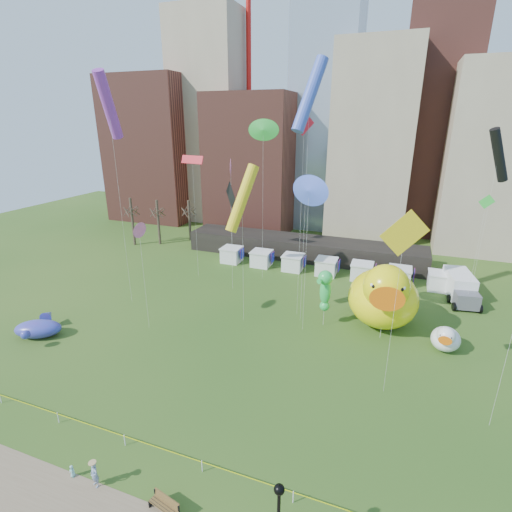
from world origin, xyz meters
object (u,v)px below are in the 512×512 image
at_px(park_bench, 165,504).
at_px(seahorse_purple, 384,308).
at_px(big_duck, 383,296).
at_px(seahorse_green, 325,288).
at_px(woman, 94,475).
at_px(small_duck, 446,338).
at_px(toddler, 72,471).
at_px(box_truck, 460,286).
at_px(whale_inflatable, 39,328).

bearing_deg(park_bench, seahorse_purple, 79.45).
relative_size(big_duck, seahorse_green, 1.63).
xyz_separation_m(seahorse_purple, woman, (-15.19, -23.96, -2.51)).
height_order(small_duck, seahorse_purple, seahorse_purple).
height_order(seahorse_purple, woman, seahorse_purple).
relative_size(seahorse_green, toddler, 7.53).
bearing_deg(woman, seahorse_green, 86.42).
height_order(seahorse_green, park_bench, seahorse_green).
xyz_separation_m(seahorse_purple, box_truck, (8.54, 13.15, -1.78)).
distance_m(big_duck, whale_inflatable, 36.28).
xyz_separation_m(park_bench, toddler, (-6.76, -0.09, -0.10)).
height_order(seahorse_purple, toddler, seahorse_purple).
height_order(seahorse_green, whale_inflatable, seahorse_green).
distance_m(big_duck, seahorse_green, 6.31).
xyz_separation_m(seahorse_green, woman, (-9.16, -24.45, -3.60)).
height_order(whale_inflatable, box_truck, box_truck).
distance_m(seahorse_green, toddler, 27.12).
bearing_deg(big_duck, park_bench, -115.78).
xyz_separation_m(seahorse_green, seahorse_purple, (6.04, -0.50, -1.09)).
xyz_separation_m(big_duck, whale_inflatable, (-33.06, -14.72, -2.64)).
relative_size(whale_inflatable, park_bench, 2.82).
distance_m(seahorse_green, seahorse_purple, 6.15).
height_order(seahorse_green, woman, seahorse_green).
bearing_deg(small_duck, big_duck, 164.95).
height_order(small_duck, park_bench, small_duck).
relative_size(big_duck, park_bench, 5.11).
distance_m(big_duck, toddler, 31.64).
bearing_deg(woman, seahorse_purple, 74.56).
xyz_separation_m(small_duck, box_truck, (2.56, 13.31, 0.32)).
relative_size(big_duck, toddler, 12.24).
bearing_deg(small_duck, box_truck, 88.44).
bearing_deg(whale_inflatable, small_duck, -7.36).
bearing_deg(box_truck, whale_inflatable, -157.67).
height_order(big_duck, woman, big_duck).
bearing_deg(toddler, seahorse_purple, 51.48).
height_order(whale_inflatable, toddler, whale_inflatable).
relative_size(big_duck, seahorse_purple, 2.18).
relative_size(small_duck, seahorse_green, 0.61).
relative_size(seahorse_purple, whale_inflatable, 0.83).
xyz_separation_m(whale_inflatable, box_truck, (41.77, 25.23, 0.69)).
bearing_deg(big_duck, small_duck, -29.30).
bearing_deg(whale_inflatable, big_duck, -0.28).
distance_m(big_duck, park_bench, 28.52).
height_order(big_duck, box_truck, big_duck).
distance_m(seahorse_green, box_truck, 19.52).
xyz_separation_m(box_truck, woman, (-23.73, -37.11, -0.73)).
relative_size(big_duck, woman, 5.90).
bearing_deg(seahorse_green, woman, -87.53).
distance_m(small_duck, whale_inflatable, 40.99).
xyz_separation_m(big_duck, small_duck, (6.15, -2.79, -2.27)).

